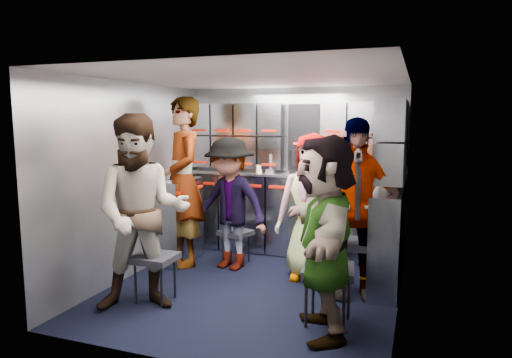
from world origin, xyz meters
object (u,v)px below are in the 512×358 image
(jump_seat_center, at_px, (315,236))
(jump_seat_mid_right, at_px, (354,246))
(attendant_arc_d, at_px, (352,208))
(attendant_arc_a, at_px, (142,213))
(attendant_arc_c, at_px, (312,207))
(attendant_standing, at_px, (183,182))
(attendant_arc_e, at_px, (325,236))
(attendant_arc_b, at_px, (230,204))
(jump_seat_near_right, at_px, (328,273))
(jump_seat_mid_left, at_px, (236,234))
(jump_seat_near_left, at_px, (155,260))

(jump_seat_center, relative_size, jump_seat_mid_right, 0.96)
(attendant_arc_d, bearing_deg, attendant_arc_a, -170.16)
(attendant_arc_a, distance_m, attendant_arc_c, 1.79)
(attendant_arc_d, bearing_deg, jump_seat_center, 112.66)
(attendant_arc_d, bearing_deg, attendant_standing, 151.61)
(attendant_arc_a, bearing_deg, jump_seat_center, 21.93)
(attendant_standing, relative_size, attendant_arc_a, 1.12)
(attendant_arc_d, xyz_separation_m, attendant_arc_e, (-0.09, -0.88, -0.07))
(jump_seat_mid_right, bearing_deg, attendant_standing, 175.79)
(attendant_arc_b, relative_size, attendant_arc_d, 0.87)
(jump_seat_mid_right, distance_m, jump_seat_near_right, 0.88)
(attendant_standing, height_order, attendant_arc_b, attendant_standing)
(jump_seat_near_right, bearing_deg, attendant_arc_a, -171.31)
(jump_seat_mid_right, distance_m, attendant_arc_d, 0.46)
(attendant_arc_e, bearing_deg, attendant_standing, -142.78)
(jump_seat_mid_left, distance_m, attendant_arc_b, 0.44)
(attendant_arc_c, bearing_deg, jump_seat_mid_right, -20.96)
(attendant_arc_c, height_order, attendant_arc_d, attendant_arc_d)
(jump_seat_near_left, xyz_separation_m, jump_seat_near_right, (1.62, 0.07, 0.04))
(jump_seat_mid_left, distance_m, jump_seat_mid_right, 1.47)
(attendant_arc_b, bearing_deg, jump_seat_near_right, -25.92)
(jump_seat_mid_left, bearing_deg, jump_seat_near_left, -102.45)
(jump_seat_near_left, xyz_separation_m, attendant_standing, (-0.28, 1.09, 0.59))
(attendant_arc_a, distance_m, attendant_arc_b, 1.34)
(jump_seat_mid_left, height_order, attendant_arc_a, attendant_arc_a)
(jump_seat_near_left, height_order, attendant_arc_e, attendant_arc_e)
(attendant_arc_b, height_order, attendant_arc_e, attendant_arc_e)
(jump_seat_mid_left, height_order, attendant_standing, attendant_standing)
(attendant_arc_a, bearing_deg, attendant_arc_d, 1.06)
(attendant_arc_b, relative_size, attendant_arc_e, 0.94)
(jump_seat_near_right, relative_size, attendant_standing, 0.25)
(attendant_arc_a, bearing_deg, jump_seat_mid_left, 51.15)
(jump_seat_center, xyz_separation_m, attendant_arc_d, (0.47, -0.52, 0.44))
(attendant_standing, xyz_separation_m, attendant_arc_b, (0.57, 0.03, -0.23))
(attendant_arc_e, bearing_deg, attendant_arc_b, -153.21)
(jump_seat_near_left, distance_m, jump_seat_near_right, 1.62)
(jump_seat_near_left, relative_size, attendant_arc_d, 0.26)
(jump_seat_near_right, bearing_deg, attendant_standing, 151.75)
(jump_seat_near_right, bearing_deg, attendant_arc_e, -90.00)
(jump_seat_mid_left, xyz_separation_m, jump_seat_mid_right, (1.42, -0.35, 0.09))
(attendant_arc_a, bearing_deg, attendant_arc_c, 18.21)
(jump_seat_center, relative_size, attendant_arc_b, 0.32)
(attendant_arc_c, bearing_deg, attendant_arc_a, -135.50)
(jump_seat_mid_right, bearing_deg, attendant_arc_e, -94.79)
(jump_seat_center, bearing_deg, attendant_arc_e, -74.85)
(attendant_standing, distance_m, attendant_arc_b, 0.62)
(jump_seat_mid_right, relative_size, attendant_standing, 0.25)
(jump_seat_center, distance_m, attendant_standing, 1.64)
(jump_seat_mid_left, xyz_separation_m, attendant_arc_c, (0.96, -0.19, 0.43))
(jump_seat_near_left, relative_size, attendant_arc_e, 0.28)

